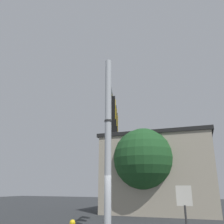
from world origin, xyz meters
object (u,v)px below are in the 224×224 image
(traffic_light_mid_inner, at_px, (113,117))
(historical_marker, at_px, (185,205))
(traffic_light_nearest_pole, at_px, (112,109))
(street_name_sign, at_px, (109,123))
(traffic_light_mid_outer, at_px, (115,123))

(traffic_light_mid_inner, height_order, historical_marker, traffic_light_mid_inner)
(traffic_light_nearest_pole, relative_size, traffic_light_mid_inner, 1.00)
(traffic_light_nearest_pole, height_order, historical_marker, traffic_light_nearest_pole)
(traffic_light_nearest_pole, xyz_separation_m, street_name_sign, (0.53, -1.60, -1.20))
(traffic_light_nearest_pole, relative_size, street_name_sign, 0.99)
(historical_marker, bearing_deg, traffic_light_mid_outer, 142.30)
(traffic_light_nearest_pole, xyz_separation_m, traffic_light_mid_inner, (-0.47, 1.39, 0.00))
(traffic_light_mid_outer, bearing_deg, historical_marker, -37.70)
(traffic_light_mid_outer, xyz_separation_m, street_name_sign, (1.47, -4.39, -1.20))
(traffic_light_nearest_pole, distance_m, historical_marker, 5.59)
(street_name_sign, bearing_deg, historical_marker, 22.18)
(traffic_light_mid_inner, distance_m, historical_marker, 6.15)
(street_name_sign, xyz_separation_m, historical_marker, (2.75, 1.12, -3.30))
(traffic_light_nearest_pole, bearing_deg, historical_marker, -8.26)
(traffic_light_nearest_pole, relative_size, historical_marker, 0.62)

